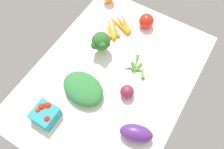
% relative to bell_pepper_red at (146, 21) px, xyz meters
% --- Properties ---
extents(tablecloth, '(1.04, 0.76, 0.02)m').
position_rel_bell_pepper_red_xyz_m(tablecloth, '(0.39, 0.01, -0.05)').
color(tablecloth, white).
rests_on(tablecloth, ground).
extents(bell_pepper_red, '(0.11, 0.11, 0.08)m').
position_rel_bell_pepper_red_xyz_m(bell_pepper_red, '(0.00, 0.00, 0.00)').
color(bell_pepper_red, red).
rests_on(bell_pepper_red, tablecloth).
extents(broccoli_head, '(0.11, 0.10, 0.13)m').
position_rel_bell_pepper_red_xyz_m(broccoli_head, '(0.28, -0.12, 0.04)').
color(broccoli_head, '#A6BA73').
rests_on(broccoli_head, tablecloth).
extents(carrot_bunch, '(0.21, 0.19, 0.03)m').
position_rel_bell_pepper_red_xyz_m(carrot_bunch, '(0.09, -0.14, -0.03)').
color(carrot_bunch, orange).
rests_on(carrot_bunch, tablecloth).
extents(berry_basket, '(0.11, 0.11, 0.08)m').
position_rel_bell_pepper_red_xyz_m(berry_basket, '(0.73, -0.14, -0.00)').
color(berry_basket, teal).
rests_on(berry_basket, tablecloth).
extents(leafy_greens_clump, '(0.19, 0.24, 0.07)m').
position_rel_bell_pepper_red_xyz_m(leafy_greens_clump, '(0.53, -0.07, -0.01)').
color(leafy_greens_clump, '#2E7237').
rests_on(leafy_greens_clump, tablecloth).
extents(red_onion_center, '(0.07, 0.07, 0.07)m').
position_rel_bell_pepper_red_xyz_m(red_onion_center, '(0.44, 0.12, -0.01)').
color(red_onion_center, maroon).
rests_on(red_onion_center, tablecloth).
extents(eggplant, '(0.12, 0.17, 0.08)m').
position_rel_bell_pepper_red_xyz_m(eggplant, '(0.59, 0.26, -0.00)').
color(eggplant, '#532873').
rests_on(eggplant, tablecloth).
extents(okra_pile, '(0.13, 0.14, 0.02)m').
position_rel_bell_pepper_red_xyz_m(okra_pile, '(0.28, 0.10, -0.03)').
color(okra_pile, '#588F41').
rests_on(okra_pile, tablecloth).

